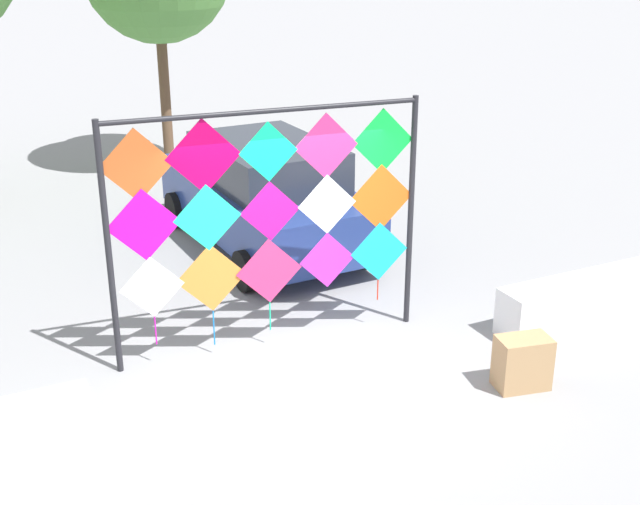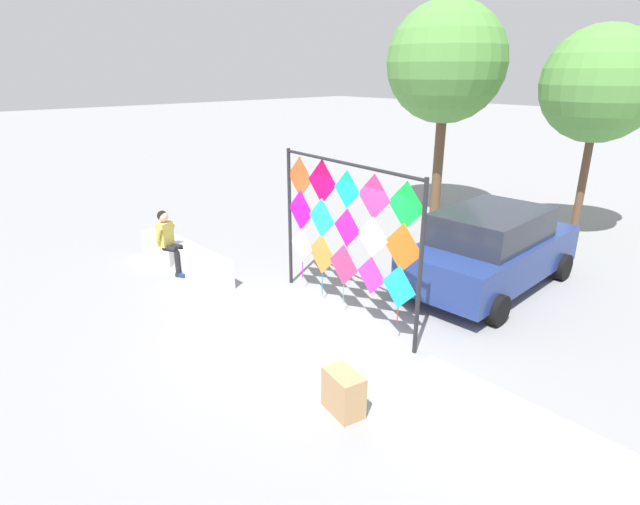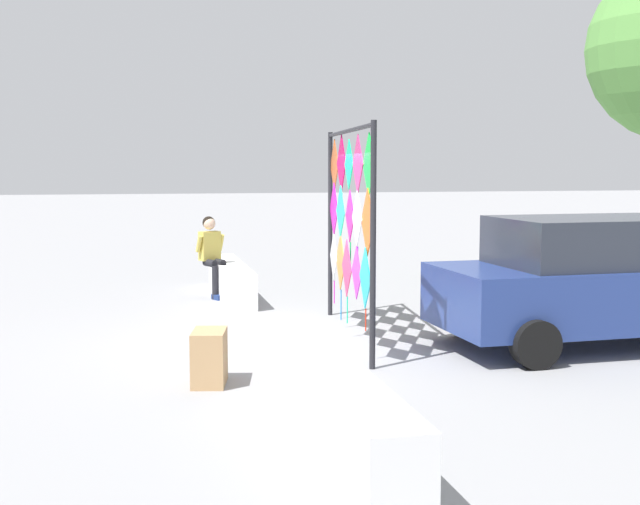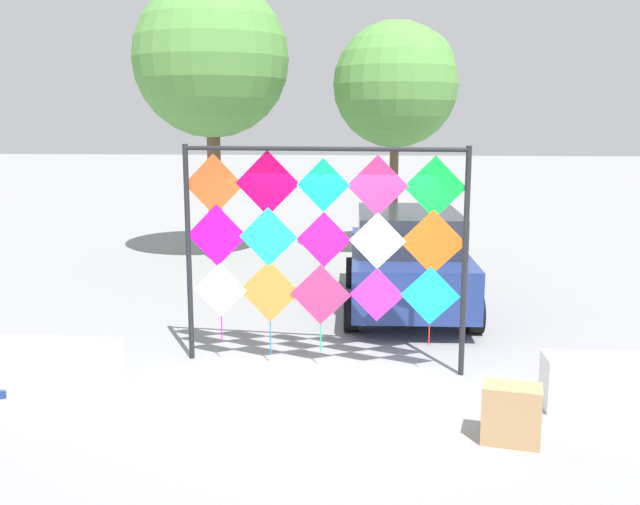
{
  "view_description": "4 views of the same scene",
  "coord_description": "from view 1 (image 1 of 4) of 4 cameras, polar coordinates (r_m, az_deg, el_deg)",
  "views": [
    {
      "loc": [
        -3.41,
        -7.23,
        4.63
      ],
      "look_at": [
        0.15,
        0.1,
        1.4
      ],
      "focal_mm": 46.02,
      "sensor_mm": 36.0,
      "label": 1
    },
    {
      "loc": [
        5.84,
        -5.24,
        4.3
      ],
      "look_at": [
        -0.51,
        0.58,
        1.16
      ],
      "focal_mm": 28.23,
      "sensor_mm": 36.0,
      "label": 2
    },
    {
      "loc": [
        10.83,
        -2.01,
        2.35
      ],
      "look_at": [
        -0.37,
        0.51,
        1.16
      ],
      "focal_mm": 47.18,
      "sensor_mm": 36.0,
      "label": 3
    },
    {
      "loc": [
        0.6,
        -8.0,
        3.14
      ],
      "look_at": [
        -0.15,
        0.75,
        1.52
      ],
      "focal_mm": 40.01,
      "sensor_mm": 36.0,
      "label": 4
    }
  ],
  "objects": [
    {
      "name": "ground",
      "position": [
        9.24,
        -0.57,
        -8.45
      ],
      "size": [
        120.0,
        120.0,
        0.0
      ],
      "primitive_type": "plane",
      "color": "gray"
    },
    {
      "name": "cardboard_box_large",
      "position": [
        9.13,
        13.9,
        -7.44
      ],
      "size": [
        0.63,
        0.45,
        0.59
      ],
      "primitive_type": "cube",
      "rotation": [
        0.0,
        0.0,
        -0.2
      ],
      "color": "tan",
      "rests_on": "ground"
    },
    {
      "name": "kite_display_rack",
      "position": [
        9.18,
        -3.73,
        3.21
      ],
      "size": [
        3.61,
        0.41,
        2.86
      ],
      "color": "#232328",
      "rests_on": "ground"
    },
    {
      "name": "parked_car",
      "position": [
        12.59,
        -3.88,
        4.14
      ],
      "size": [
        2.22,
        4.4,
        1.68
      ],
      "color": "navy",
      "rests_on": "ground"
    },
    {
      "name": "plaza_ledge_right",
      "position": [
        11.1,
        19.65,
        -2.67
      ],
      "size": [
        3.33,
        0.49,
        0.6
      ],
      "primitive_type": "cube",
      "color": "white",
      "rests_on": "ground"
    }
  ]
}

